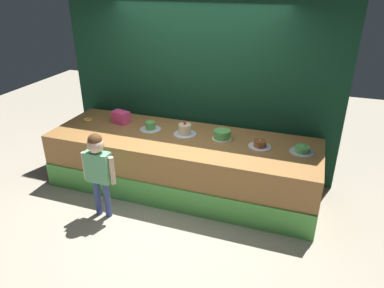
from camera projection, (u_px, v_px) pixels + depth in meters
name	position (u px, v px, depth m)	size (l,w,h in m)	color
ground_plane	(166.00, 209.00, 4.73)	(12.00, 12.00, 0.00)	#ADA38E
stage_platform	(182.00, 163.00, 5.07)	(3.76, 1.23, 0.79)	#9E6B38
curtain_backdrop	(198.00, 79.00, 5.23)	(4.15, 0.08, 2.87)	#113823
child_figure	(98.00, 164.00, 4.30)	(0.44, 0.20, 1.15)	#3F4C8C
pink_box	(121.00, 117.00, 5.35)	(0.25, 0.16, 0.18)	#F24584
donut	(88.00, 120.00, 5.47)	(0.13, 0.13, 0.03)	#F2BF4C
cake_far_left	(150.00, 126.00, 5.14)	(0.31, 0.31, 0.15)	silver
cake_left	(185.00, 130.00, 4.98)	(0.32, 0.32, 0.19)	silver
cake_center	(222.00, 135.00, 4.85)	(0.27, 0.27, 0.17)	white
cake_right	(260.00, 144.00, 4.63)	(0.30, 0.30, 0.12)	silver
cake_far_right	(302.00, 150.00, 4.49)	(0.31, 0.31, 0.12)	silver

